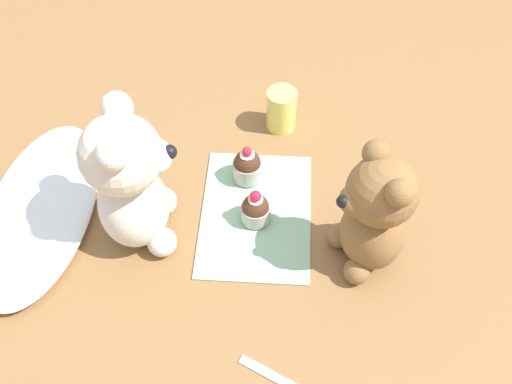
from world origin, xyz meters
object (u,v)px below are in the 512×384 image
object	(u,v)px
teddy_bear_tan	(374,214)
cupcake_near_cream_bear	(247,166)
cupcake_near_tan_bear	(258,209)
teaspoon	(282,381)
teddy_bear_cream	(130,182)
juice_glass	(281,110)

from	to	relation	value
teddy_bear_tan	cupcake_near_cream_bear	xyz separation A→B (m)	(0.13, 0.18, -0.07)
cupcake_near_tan_bear	teaspoon	distance (m)	0.26
teddy_bear_cream	teaspoon	xyz separation A→B (m)	(-0.22, -0.22, -0.12)
teddy_bear_cream	teaspoon	size ratio (longest dim) A/B	1.93
cupcake_near_tan_bear	teaspoon	size ratio (longest dim) A/B	0.51
teddy_bear_cream	teddy_bear_tan	distance (m)	0.33
cupcake_near_tan_bear	teaspoon	xyz separation A→B (m)	(-0.25, -0.05, -0.03)
juice_glass	cupcake_near_tan_bear	bearing A→B (deg)	172.39
cupcake_near_tan_bear	juice_glass	bearing A→B (deg)	-7.61
teddy_bear_tan	teaspoon	xyz separation A→B (m)	(-0.20, 0.11, -0.10)
teddy_bear_cream	juice_glass	size ratio (longest dim) A/B	3.14
teddy_bear_tan	cupcake_near_tan_bear	world-z (taller)	teddy_bear_tan
cupcake_near_cream_bear	teaspoon	xyz separation A→B (m)	(-0.33, -0.07, -0.03)
teddy_bear_tan	juice_glass	size ratio (longest dim) A/B	2.71
teddy_bear_tan	cupcake_near_tan_bear	xyz separation A→B (m)	(0.05, 0.16, -0.07)
teddy_bear_cream	juice_glass	bearing A→B (deg)	-48.52
teaspoon	cupcake_near_tan_bear	bearing A→B (deg)	126.20
juice_glass	cupcake_near_cream_bear	bearing A→B (deg)	158.49
cupcake_near_tan_bear	teaspoon	bearing A→B (deg)	-169.56
cupcake_near_cream_bear	juice_glass	size ratio (longest dim) A/B	0.89
juice_glass	teaspoon	bearing A→B (deg)	-177.70
cupcake_near_tan_bear	teaspoon	world-z (taller)	cupcake_near_tan_bear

